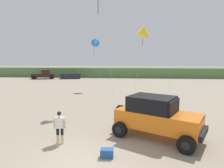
{
  "coord_description": "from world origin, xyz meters",
  "views": [
    {
      "loc": [
        1.97,
        -7.55,
        4.24
      ],
      "look_at": [
        1.01,
        3.2,
        2.87
      ],
      "focal_mm": 31.31,
      "sensor_mm": 36.0,
      "label": 1
    }
  ],
  "objects_px": {
    "cooler_box": "(107,153)",
    "distant_pickup": "(44,75)",
    "jeep": "(156,116)",
    "person_watching": "(60,126)",
    "kite_green_box": "(95,44)",
    "distant_sedan": "(71,76)",
    "kite_purple_stunt": "(145,34)"
  },
  "relations": [
    {
      "from": "cooler_box",
      "to": "distant_pickup",
      "type": "distance_m",
      "value": 37.27
    },
    {
      "from": "jeep",
      "to": "person_watching",
      "type": "xyz_separation_m",
      "value": [
        -4.93,
        -1.2,
        -0.26
      ]
    },
    {
      "from": "person_watching",
      "to": "kite_green_box",
      "type": "bearing_deg",
      "value": 93.99
    },
    {
      "from": "distant_sedan",
      "to": "kite_green_box",
      "type": "height_order",
      "value": "kite_green_box"
    },
    {
      "from": "kite_green_box",
      "to": "cooler_box",
      "type": "bearing_deg",
      "value": -78.59
    },
    {
      "from": "distant_sedan",
      "to": "kite_green_box",
      "type": "xyz_separation_m",
      "value": [
        8.13,
        -15.16,
        5.66
      ]
    },
    {
      "from": "distant_sedan",
      "to": "person_watching",
      "type": "bearing_deg",
      "value": -85.7
    },
    {
      "from": "person_watching",
      "to": "kite_green_box",
      "type": "xyz_separation_m",
      "value": [
        -1.2,
        17.26,
        5.32
      ]
    },
    {
      "from": "distant_sedan",
      "to": "kite_purple_stunt",
      "type": "height_order",
      "value": "kite_purple_stunt"
    },
    {
      "from": "distant_pickup",
      "to": "kite_purple_stunt",
      "type": "bearing_deg",
      "value": -50.61
    },
    {
      "from": "kite_purple_stunt",
      "to": "person_watching",
      "type": "bearing_deg",
      "value": -121.61
    },
    {
      "from": "cooler_box",
      "to": "distant_sedan",
      "type": "distance_m",
      "value": 35.64
    },
    {
      "from": "person_watching",
      "to": "distant_pickup",
      "type": "bearing_deg",
      "value": 115.43
    },
    {
      "from": "distant_pickup",
      "to": "person_watching",
      "type": "bearing_deg",
      "value": -64.57
    },
    {
      "from": "jeep",
      "to": "person_watching",
      "type": "bearing_deg",
      "value": -166.31
    },
    {
      "from": "distant_pickup",
      "to": "distant_sedan",
      "type": "distance_m",
      "value": 5.78
    },
    {
      "from": "distant_pickup",
      "to": "kite_green_box",
      "type": "xyz_separation_m",
      "value": [
        13.85,
        -14.4,
        5.32
      ]
    },
    {
      "from": "person_watching",
      "to": "distant_pickup",
      "type": "xyz_separation_m",
      "value": [
        -15.05,
        31.66,
        0.0
      ]
    },
    {
      "from": "cooler_box",
      "to": "kite_purple_stunt",
      "type": "relative_size",
      "value": 0.08
    },
    {
      "from": "person_watching",
      "to": "kite_purple_stunt",
      "type": "distance_m",
      "value": 10.43
    },
    {
      "from": "distant_sedan",
      "to": "kite_purple_stunt",
      "type": "bearing_deg",
      "value": -72.28
    },
    {
      "from": "distant_pickup",
      "to": "kite_green_box",
      "type": "distance_m",
      "value": 20.68
    },
    {
      "from": "person_watching",
      "to": "distant_sedan",
      "type": "distance_m",
      "value": 33.73
    },
    {
      "from": "person_watching",
      "to": "distant_pickup",
      "type": "distance_m",
      "value": 35.05
    },
    {
      "from": "person_watching",
      "to": "distant_sedan",
      "type": "relative_size",
      "value": 0.4
    },
    {
      "from": "jeep",
      "to": "kite_purple_stunt",
      "type": "distance_m",
      "value": 8.2
    },
    {
      "from": "jeep",
      "to": "distant_sedan",
      "type": "distance_m",
      "value": 34.32
    },
    {
      "from": "distant_sedan",
      "to": "kite_purple_stunt",
      "type": "xyz_separation_m",
      "value": [
        14.02,
        -24.8,
        5.7
      ]
    },
    {
      "from": "cooler_box",
      "to": "distant_pickup",
      "type": "height_order",
      "value": "distant_pickup"
    },
    {
      "from": "jeep",
      "to": "distant_pickup",
      "type": "relative_size",
      "value": 1.01
    },
    {
      "from": "jeep",
      "to": "kite_green_box",
      "type": "height_order",
      "value": "kite_green_box"
    },
    {
      "from": "kite_purple_stunt",
      "to": "kite_green_box",
      "type": "xyz_separation_m",
      "value": [
        -5.89,
        9.64,
        -0.05
      ]
    }
  ]
}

